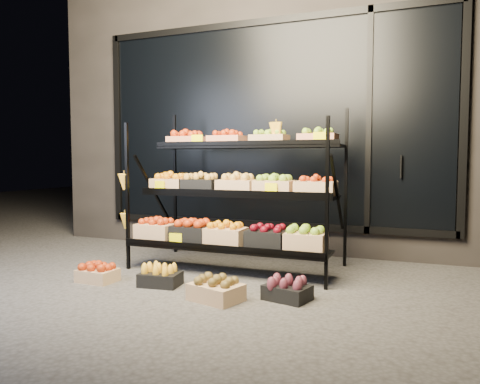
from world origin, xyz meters
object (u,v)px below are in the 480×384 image
at_px(display_rack, 235,193).
at_px(floor_crate_midright, 216,289).
at_px(floor_crate_left, 98,273).
at_px(floor_crate_midleft, 160,276).

xyz_separation_m(display_rack, floor_crate_midright, (0.28, -1.07, -0.69)).
height_order(floor_crate_left, floor_crate_midleft, floor_crate_midleft).
relative_size(display_rack, floor_crate_left, 6.24).
distance_m(display_rack, floor_crate_left, 1.54).
bearing_deg(display_rack, floor_crate_midleft, -113.36).
distance_m(floor_crate_left, floor_crate_midleft, 0.62).
relative_size(floor_crate_left, floor_crate_midleft, 0.92).
distance_m(floor_crate_left, floor_crate_midright, 1.27).
xyz_separation_m(floor_crate_left, floor_crate_midright, (1.26, -0.12, 0.01)).
bearing_deg(floor_crate_midright, display_rack, 120.97).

